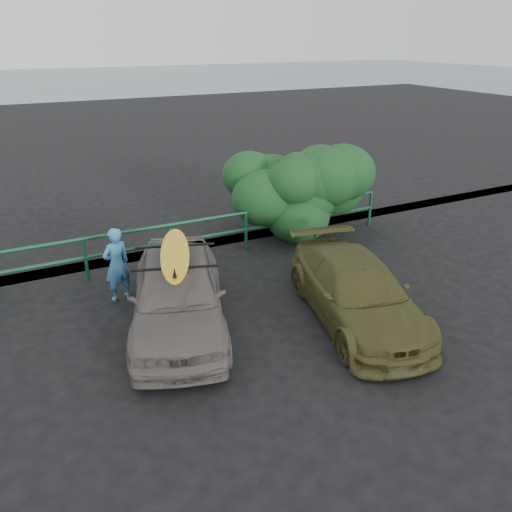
% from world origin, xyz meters
% --- Properties ---
extents(ground, '(80.00, 80.00, 0.00)m').
position_xyz_m(ground, '(0.00, 0.00, 0.00)').
color(ground, black).
extents(ocean, '(200.00, 200.00, 0.00)m').
position_xyz_m(ocean, '(0.00, 60.00, 0.00)').
color(ocean, slate).
rests_on(ocean, ground).
extents(guardrail, '(14.00, 0.08, 1.04)m').
position_xyz_m(guardrail, '(0.00, 5.00, 0.52)').
color(guardrail, '#14472B').
rests_on(guardrail, ground).
extents(shrub_right, '(3.20, 2.40, 2.22)m').
position_xyz_m(shrub_right, '(5.00, 5.50, 1.11)').
color(shrub_right, '#19461E').
rests_on(shrub_right, ground).
extents(sedan, '(2.95, 4.58, 1.45)m').
position_xyz_m(sedan, '(0.23, 2.14, 0.73)').
color(sedan, '#615B57').
rests_on(sedan, ground).
extents(olive_vehicle, '(2.61, 4.47, 1.22)m').
position_xyz_m(olive_vehicle, '(3.40, 0.88, 0.61)').
color(olive_vehicle, '#45451E').
rests_on(olive_vehicle, ground).
extents(man, '(0.66, 0.53, 1.59)m').
position_xyz_m(man, '(-0.54, 3.78, 0.80)').
color(man, teal).
rests_on(man, ground).
extents(roof_rack, '(1.74, 1.45, 0.05)m').
position_xyz_m(roof_rack, '(0.23, 2.14, 1.48)').
color(roof_rack, black).
rests_on(roof_rack, sedan).
extents(surfboard, '(1.27, 2.55, 0.07)m').
position_xyz_m(surfboard, '(0.23, 2.14, 1.54)').
color(surfboard, gold).
rests_on(surfboard, roof_rack).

